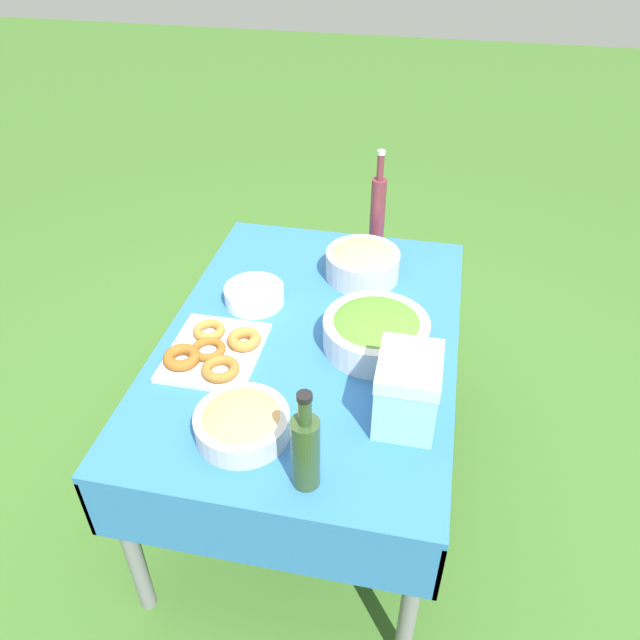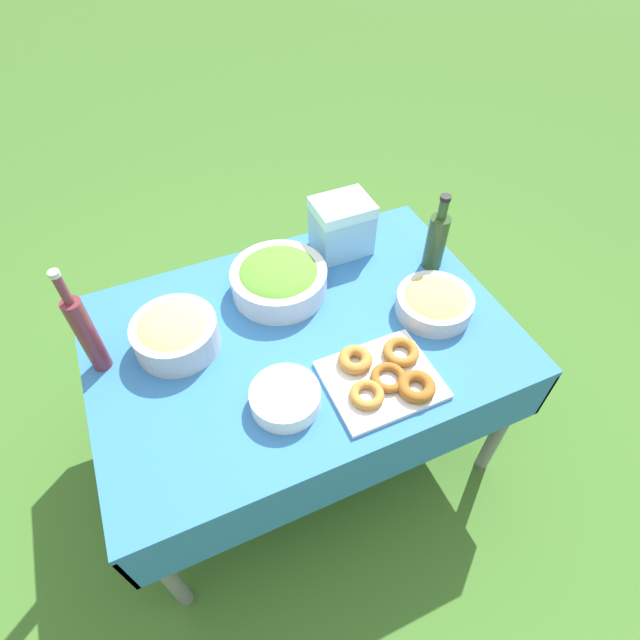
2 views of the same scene
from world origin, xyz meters
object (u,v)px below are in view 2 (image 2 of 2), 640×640
(salad_bowl, at_px, (279,278))
(donut_platter, at_px, (384,376))
(wine_bottle, at_px, (86,332))
(pasta_bowl, at_px, (175,332))
(plate_stack, at_px, (285,398))
(bread_bowl, at_px, (435,302))
(olive_oil_bottle, at_px, (436,240))
(cooler_box, at_px, (342,226))

(salad_bowl, xyz_separation_m, donut_platter, (-0.15, 0.48, -0.04))
(donut_platter, relative_size, wine_bottle, 0.84)
(pasta_bowl, relative_size, plate_stack, 1.30)
(pasta_bowl, relative_size, wine_bottle, 0.68)
(pasta_bowl, distance_m, bread_bowl, 0.85)
(salad_bowl, height_order, olive_oil_bottle, olive_oil_bottle)
(cooler_box, bearing_deg, bread_bowl, 109.10)
(plate_stack, xyz_separation_m, olive_oil_bottle, (-0.71, -0.34, 0.09))
(wine_bottle, bearing_deg, donut_platter, 152.39)
(wine_bottle, bearing_deg, pasta_bowl, 175.30)
(salad_bowl, bearing_deg, bread_bowl, 145.83)
(salad_bowl, bearing_deg, wine_bottle, 7.41)
(bread_bowl, relative_size, cooler_box, 1.21)
(bread_bowl, bearing_deg, salad_bowl, -34.17)
(plate_stack, xyz_separation_m, bread_bowl, (-0.59, -0.14, 0.01))
(pasta_bowl, distance_m, cooler_box, 0.71)
(salad_bowl, height_order, cooler_box, cooler_box)
(olive_oil_bottle, bearing_deg, donut_platter, 43.25)
(donut_platter, relative_size, bread_bowl, 1.28)
(bread_bowl, distance_m, cooler_box, 0.45)
(pasta_bowl, bearing_deg, salad_bowl, -165.42)
(donut_platter, bearing_deg, cooler_box, -103.31)
(pasta_bowl, xyz_separation_m, cooler_box, (-0.68, -0.22, 0.04))
(pasta_bowl, height_order, bread_bowl, pasta_bowl)
(salad_bowl, height_order, wine_bottle, wine_bottle)
(wine_bottle, bearing_deg, cooler_box, -167.57)
(cooler_box, bearing_deg, olive_oil_bottle, 140.63)
(salad_bowl, distance_m, wine_bottle, 0.63)
(donut_platter, bearing_deg, wine_bottle, -27.61)
(salad_bowl, relative_size, donut_platter, 1.01)
(wine_bottle, distance_m, bread_bowl, 1.09)
(plate_stack, distance_m, olive_oil_bottle, 0.80)
(donut_platter, height_order, plate_stack, plate_stack)
(pasta_bowl, bearing_deg, bread_bowl, 166.35)
(pasta_bowl, distance_m, donut_platter, 0.66)
(pasta_bowl, height_order, cooler_box, cooler_box)
(pasta_bowl, relative_size, olive_oil_bottle, 0.89)
(plate_stack, bearing_deg, bread_bowl, -166.57)
(bread_bowl, bearing_deg, donut_platter, 32.45)
(olive_oil_bottle, relative_size, bread_bowl, 1.18)
(salad_bowl, bearing_deg, donut_platter, 107.56)
(cooler_box, bearing_deg, donut_platter, 76.69)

